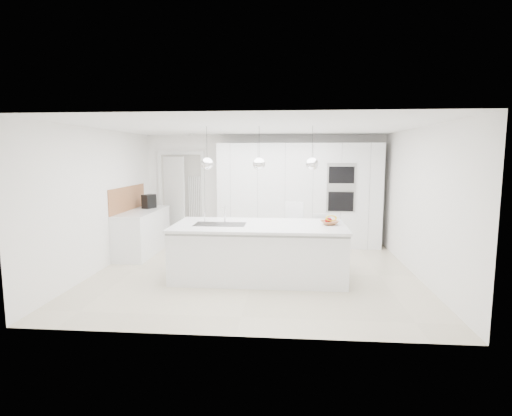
# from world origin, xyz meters

# --- Properties ---
(floor) EXTENTS (5.50, 5.50, 0.00)m
(floor) POSITION_xyz_m (0.00, 0.00, 0.00)
(floor) COLOR beige
(floor) RESTS_ON ground
(wall_back) EXTENTS (5.50, 0.00, 5.50)m
(wall_back) POSITION_xyz_m (0.00, 2.50, 1.25)
(wall_back) COLOR white
(wall_back) RESTS_ON ground
(wall_left) EXTENTS (0.00, 5.00, 5.00)m
(wall_left) POSITION_xyz_m (-2.75, 0.00, 1.25)
(wall_left) COLOR white
(wall_left) RESTS_ON ground
(ceiling) EXTENTS (5.50, 5.50, 0.00)m
(ceiling) POSITION_xyz_m (0.00, 0.00, 2.50)
(ceiling) COLOR white
(ceiling) RESTS_ON wall_back
(tall_cabinets) EXTENTS (3.60, 0.60, 2.30)m
(tall_cabinets) POSITION_xyz_m (0.80, 2.20, 1.15)
(tall_cabinets) COLOR white
(tall_cabinets) RESTS_ON floor
(oven_stack) EXTENTS (0.62, 0.04, 1.05)m
(oven_stack) POSITION_xyz_m (1.70, 1.89, 1.35)
(oven_stack) COLOR #A5A5A8
(oven_stack) RESTS_ON tall_cabinets
(doorway_frame) EXTENTS (1.11, 0.08, 2.13)m
(doorway_frame) POSITION_xyz_m (-1.95, 2.47, 1.02)
(doorway_frame) COLOR white
(doorway_frame) RESTS_ON floor
(hallway_door) EXTENTS (0.76, 0.38, 2.00)m
(hallway_door) POSITION_xyz_m (-2.20, 2.42, 1.00)
(hallway_door) COLOR white
(hallway_door) RESTS_ON floor
(radiator) EXTENTS (0.32, 0.04, 1.40)m
(radiator) POSITION_xyz_m (-1.63, 2.46, 0.85)
(radiator) COLOR white
(radiator) RESTS_ON floor
(left_base_cabinets) EXTENTS (0.60, 1.80, 0.86)m
(left_base_cabinets) POSITION_xyz_m (-2.45, 1.20, 0.43)
(left_base_cabinets) COLOR white
(left_base_cabinets) RESTS_ON floor
(left_worktop) EXTENTS (0.62, 1.82, 0.04)m
(left_worktop) POSITION_xyz_m (-2.45, 1.20, 0.88)
(left_worktop) COLOR white
(left_worktop) RESTS_ON left_base_cabinets
(oak_backsplash) EXTENTS (0.02, 1.80, 0.50)m
(oak_backsplash) POSITION_xyz_m (-2.74, 1.20, 1.15)
(oak_backsplash) COLOR #AF7146
(oak_backsplash) RESTS_ON wall_left
(island_base) EXTENTS (2.80, 1.20, 0.86)m
(island_base) POSITION_xyz_m (0.10, -0.30, 0.43)
(island_base) COLOR white
(island_base) RESTS_ON floor
(island_worktop) EXTENTS (2.84, 1.40, 0.04)m
(island_worktop) POSITION_xyz_m (0.10, -0.25, 0.88)
(island_worktop) COLOR white
(island_worktop) RESTS_ON island_base
(island_sink) EXTENTS (0.84, 0.44, 0.18)m
(island_sink) POSITION_xyz_m (-0.55, -0.30, 0.82)
(island_sink) COLOR #3F3F42
(island_sink) RESTS_ON island_worktop
(island_tap) EXTENTS (0.02, 0.02, 0.30)m
(island_tap) POSITION_xyz_m (-0.50, -0.10, 1.05)
(island_tap) COLOR white
(island_tap) RESTS_ON island_worktop
(pendant_left) EXTENTS (0.20, 0.20, 0.20)m
(pendant_left) POSITION_xyz_m (-0.75, -0.30, 1.90)
(pendant_left) COLOR white
(pendant_left) RESTS_ON ceiling
(pendant_mid) EXTENTS (0.20, 0.20, 0.20)m
(pendant_mid) POSITION_xyz_m (0.10, -0.30, 1.90)
(pendant_mid) COLOR white
(pendant_mid) RESTS_ON ceiling
(pendant_right) EXTENTS (0.20, 0.20, 0.20)m
(pendant_right) POSITION_xyz_m (0.95, -0.30, 1.90)
(pendant_right) COLOR white
(pendant_right) RESTS_ON ceiling
(fruit_bowl) EXTENTS (0.35, 0.35, 0.07)m
(fruit_bowl) POSITION_xyz_m (1.26, -0.20, 0.93)
(fruit_bowl) COLOR #AF7146
(fruit_bowl) RESTS_ON island_worktop
(espresso_machine) EXTENTS (0.28, 0.33, 0.30)m
(espresso_machine) POSITION_xyz_m (-2.43, 1.58, 1.05)
(espresso_machine) COLOR black
(espresso_machine) RESTS_ON left_worktop
(bar_stool_left) EXTENTS (0.49, 0.60, 1.15)m
(bar_stool_left) POSITION_xyz_m (0.69, 0.61, 0.58)
(bar_stool_left) COLOR white
(bar_stool_left) RESTS_ON floor
(bar_stool_right) EXTENTS (0.40, 0.50, 0.96)m
(bar_stool_right) POSITION_xyz_m (1.19, 0.50, 0.48)
(bar_stool_right) COLOR white
(bar_stool_right) RESTS_ON floor
(apple_a) EXTENTS (0.08, 0.08, 0.08)m
(apple_a) POSITION_xyz_m (1.26, -0.17, 0.97)
(apple_a) COLOR #A0050E
(apple_a) RESTS_ON fruit_bowl
(apple_b) EXTENTS (0.08, 0.08, 0.08)m
(apple_b) POSITION_xyz_m (1.22, -0.19, 0.97)
(apple_b) COLOR #A0050E
(apple_b) RESTS_ON fruit_bowl
(banana_bunch) EXTENTS (0.23, 0.16, 0.20)m
(banana_bunch) POSITION_xyz_m (1.28, -0.22, 1.01)
(banana_bunch) COLOR yellow
(banana_bunch) RESTS_ON fruit_bowl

